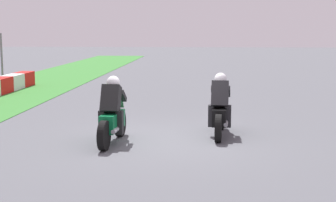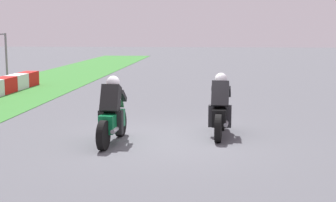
{
  "view_description": "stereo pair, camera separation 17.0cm",
  "coord_description": "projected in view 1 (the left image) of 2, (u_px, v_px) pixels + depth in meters",
  "views": [
    {
      "loc": [
        -11.15,
        -0.81,
        2.54
      ],
      "look_at": [
        0.08,
        -0.03,
        0.9
      ],
      "focal_mm": 52.75,
      "sensor_mm": 36.0,
      "label": 1
    },
    {
      "loc": [
        -11.14,
        -0.98,
        2.54
      ],
      "look_at": [
        0.08,
        -0.03,
        0.9
      ],
      "focal_mm": 52.75,
      "sensor_mm": 36.0,
      "label": 2
    }
  ],
  "objects": [
    {
      "name": "rider_lane_b",
      "position": [
        112.0,
        116.0,
        11.02
      ],
      "size": [
        2.04,
        0.55,
        1.51
      ],
      "rotation": [
        0.0,
        0.0,
        -0.08
      ],
      "color": "black",
      "rests_on": "ground_plane"
    },
    {
      "name": "ground_plane",
      "position": [
        166.0,
        140.0,
        11.43
      ],
      "size": [
        120.0,
        120.0,
        0.0
      ],
      "primitive_type": "plane",
      "color": "#505258"
    },
    {
      "name": "rider_lane_a",
      "position": [
        220.0,
        110.0,
        11.8
      ],
      "size": [
        2.04,
        0.55,
        1.51
      ],
      "rotation": [
        0.0,
        0.0,
        -0.08
      ],
      "color": "black",
      "rests_on": "ground_plane"
    }
  ]
}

